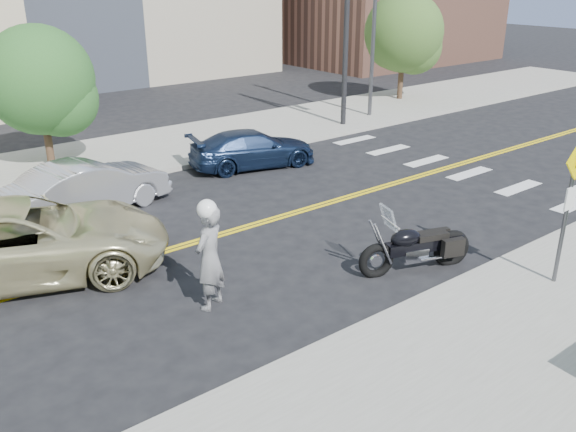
# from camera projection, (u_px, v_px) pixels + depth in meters

# --- Properties ---
(ground_plane) EXTENTS (120.00, 120.00, 0.00)m
(ground_plane) POSITION_uv_depth(u_px,v_px,m) (206.00, 239.00, 14.28)
(ground_plane) COLOR black
(ground_plane) RESTS_ON ground
(sidewalk_near) EXTENTS (60.00, 5.00, 0.15)m
(sidewalk_near) POSITION_uv_depth(u_px,v_px,m) (476.00, 401.00, 8.80)
(sidewalk_near) COLOR #9E9B91
(sidewalk_near) RESTS_ON ground_plane
(sidewalk_far) EXTENTS (60.00, 5.00, 0.15)m
(sidewalk_far) POSITION_uv_depth(u_px,v_px,m) (85.00, 162.00, 19.71)
(sidewalk_far) COLOR #9E9B91
(sidewalk_far) RESTS_ON ground_plane
(lamp_post) EXTENTS (0.16, 0.16, 8.00)m
(lamp_post) POSITION_uv_depth(u_px,v_px,m) (374.00, 16.00, 24.34)
(lamp_post) COLOR #4C4C51
(lamp_post) RESTS_ON sidewalk_far
(traffic_light) EXTENTS (0.28, 4.50, 7.00)m
(traffic_light) POSITION_uv_depth(u_px,v_px,m) (365.00, 5.00, 21.96)
(traffic_light) COLOR black
(traffic_light) RESTS_ON sidewalk_far
(pedestrian_sign) EXTENTS (0.78, 0.08, 3.00)m
(pedestrian_sign) POSITION_uv_depth(u_px,v_px,m) (570.00, 195.00, 11.36)
(pedestrian_sign) COLOR #4C4C51
(pedestrian_sign) RESTS_ON sidewalk_near
(motorcyclist) EXTENTS (0.87, 0.76, 2.13)m
(motorcyclist) POSITION_uv_depth(u_px,v_px,m) (209.00, 255.00, 11.05)
(motorcyclist) COLOR silver
(motorcyclist) RESTS_ON ground
(motorcycle) EXTENTS (2.60, 1.52, 1.51)m
(motorcycle) POSITION_uv_depth(u_px,v_px,m) (417.00, 236.00, 12.56)
(motorcycle) COLOR black
(motorcycle) RESTS_ON ground
(suv) EXTENTS (6.36, 4.47, 1.61)m
(suv) POSITION_uv_depth(u_px,v_px,m) (22.00, 240.00, 12.26)
(suv) COLOR beige
(suv) RESTS_ON ground
(parked_car_silver) EXTENTS (4.36, 2.12, 1.38)m
(parked_car_silver) POSITION_uv_depth(u_px,v_px,m) (89.00, 187.00, 15.62)
(parked_car_silver) COLOR #AAABB2
(parked_car_silver) RESTS_ON ground
(parked_car_blue) EXTENTS (4.33, 2.55, 1.18)m
(parked_car_blue) POSITION_uv_depth(u_px,v_px,m) (253.00, 149.00, 19.33)
(parked_car_blue) COLOR #172746
(parked_car_blue) RESTS_ON ground
(tree_far_a) EXTENTS (3.25, 3.25, 4.45)m
(tree_far_a) POSITION_uv_depth(u_px,v_px,m) (39.00, 80.00, 18.11)
(tree_far_a) COLOR #382619
(tree_far_a) RESTS_ON ground
(tree_far_b) EXTENTS (3.63, 3.63, 5.02)m
(tree_far_b) POSITION_uv_depth(u_px,v_px,m) (404.00, 32.00, 27.98)
(tree_far_b) COLOR #382619
(tree_far_b) RESTS_ON ground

